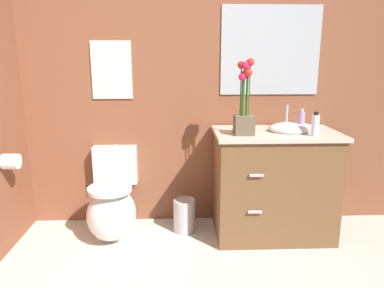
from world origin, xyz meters
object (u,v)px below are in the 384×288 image
at_px(toilet_paper_roll, 11,161).
at_px(wall_poster, 112,70).
at_px(lotion_bottle, 315,125).
at_px(wall_mirror, 271,51).
at_px(vanity_cabinet, 274,182).
at_px(flower_vase, 244,108).
at_px(trash_bin, 184,215).
at_px(soap_bottle, 301,122).
at_px(toilet, 113,206).

bearing_deg(toilet_paper_roll, wall_poster, 35.23).
bearing_deg(lotion_bottle, toilet_paper_roll, 179.93).
bearing_deg(wall_mirror, vanity_cabinet, -89.46).
bearing_deg(wall_mirror, flower_vase, -124.49).
distance_m(trash_bin, wall_mirror, 1.51).
bearing_deg(vanity_cabinet, soap_bottle, -12.81).
xyz_separation_m(vanity_cabinet, soap_bottle, (0.17, -0.04, 0.49)).
height_order(toilet, lotion_bottle, lotion_bottle).
relative_size(flower_vase, soap_bottle, 3.08).
bearing_deg(soap_bottle, toilet_paper_roll, -176.43).
relative_size(toilet, wall_mirror, 0.86).
bearing_deg(vanity_cabinet, toilet, 178.82).
distance_m(vanity_cabinet, wall_mirror, 1.06).
bearing_deg(trash_bin, toilet_paper_roll, -168.91).
bearing_deg(vanity_cabinet, trash_bin, 174.25).
xyz_separation_m(toilet, flower_vase, (1.01, -0.12, 0.80)).
xyz_separation_m(vanity_cabinet, flower_vase, (-0.27, -0.10, 0.61)).
xyz_separation_m(lotion_bottle, wall_mirror, (-0.23, 0.47, 0.52)).
bearing_deg(toilet_paper_roll, soap_bottle, 3.57).
relative_size(trash_bin, wall_poster, 0.60).
distance_m(trash_bin, toilet_paper_roll, 1.37).
xyz_separation_m(vanity_cabinet, toilet_paper_roll, (-1.94, -0.17, 0.24)).
relative_size(vanity_cabinet, flower_vase, 1.89).
bearing_deg(wall_mirror, toilet_paper_roll, -166.50).
xyz_separation_m(flower_vase, trash_bin, (-0.43, 0.17, -0.91)).
relative_size(toilet, soap_bottle, 3.91).
bearing_deg(soap_bottle, trash_bin, 172.86).
distance_m(lotion_bottle, wall_poster, 1.62).
xyz_separation_m(trash_bin, wall_mirror, (0.70, 0.22, 1.31)).
bearing_deg(wall_mirror, soap_bottle, -62.59).
relative_size(flower_vase, wall_poster, 1.19).
distance_m(toilet, vanity_cabinet, 1.29).
relative_size(toilet, trash_bin, 2.54).
height_order(vanity_cabinet, lotion_bottle, vanity_cabinet).
bearing_deg(wall_poster, toilet, -90.00).
bearing_deg(wall_poster, trash_bin, -21.26).
bearing_deg(toilet_paper_roll, vanity_cabinet, 5.02).
relative_size(toilet, lotion_bottle, 3.92).
distance_m(flower_vase, toilet_paper_roll, 1.70).
bearing_deg(vanity_cabinet, wall_mirror, 90.54).
bearing_deg(soap_bottle, vanity_cabinet, 167.19).
distance_m(wall_mirror, toilet_paper_roll, 2.13).
distance_m(vanity_cabinet, wall_poster, 1.57).
xyz_separation_m(flower_vase, soap_bottle, (0.44, 0.06, -0.12)).
distance_m(vanity_cabinet, toilet_paper_roll, 1.96).
bearing_deg(flower_vase, wall_poster, 158.72).
xyz_separation_m(toilet, wall_poster, (0.00, 0.27, 1.05)).
height_order(flower_vase, soap_bottle, flower_vase).
relative_size(vanity_cabinet, lotion_bottle, 5.84).
relative_size(vanity_cabinet, toilet_paper_roll, 9.34).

